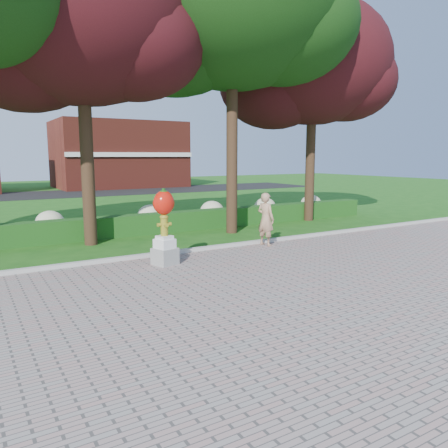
% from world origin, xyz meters
% --- Properties ---
extents(ground, '(100.00, 100.00, 0.00)m').
position_xyz_m(ground, '(0.00, 0.00, 0.00)').
color(ground, '#1B5214').
rests_on(ground, ground).
extents(walkway, '(40.00, 14.00, 0.04)m').
position_xyz_m(walkway, '(0.00, -4.00, 0.02)').
color(walkway, gray).
rests_on(walkway, ground).
extents(curb, '(40.00, 0.18, 0.15)m').
position_xyz_m(curb, '(0.00, 3.00, 0.07)').
color(curb, '#ADADA5').
rests_on(curb, ground).
extents(lawn_hedge, '(24.00, 0.70, 0.80)m').
position_xyz_m(lawn_hedge, '(0.00, 7.00, 0.40)').
color(lawn_hedge, '#1E4A15').
rests_on(lawn_hedge, ground).
extents(hydrangea_row, '(20.10, 1.10, 0.99)m').
position_xyz_m(hydrangea_row, '(0.57, 8.00, 0.55)').
color(hydrangea_row, beige).
rests_on(hydrangea_row, ground).
extents(street, '(50.00, 8.00, 0.02)m').
position_xyz_m(street, '(0.00, 28.00, 0.01)').
color(street, black).
rests_on(street, ground).
extents(building_right, '(12.00, 8.00, 6.40)m').
position_xyz_m(building_right, '(8.00, 34.00, 3.20)').
color(building_right, maroon).
rests_on(building_right, ground).
extents(tree_mid_left, '(8.25, 7.04, 10.69)m').
position_xyz_m(tree_mid_left, '(-2.10, 6.08, 7.30)').
color(tree_mid_left, black).
rests_on(tree_mid_left, ground).
extents(tree_mid_right, '(9.75, 8.32, 12.64)m').
position_xyz_m(tree_mid_right, '(3.38, 5.60, 8.63)').
color(tree_mid_right, black).
rests_on(tree_mid_right, ground).
extents(tree_far_right, '(7.88, 6.72, 10.21)m').
position_xyz_m(tree_far_right, '(8.40, 6.58, 6.97)').
color(tree_far_right, black).
rests_on(tree_far_right, ground).
extents(hydrant_sculpture, '(0.72, 0.72, 2.14)m').
position_xyz_m(hydrant_sculpture, '(-0.97, 1.90, 1.18)').
color(hydrant_sculpture, gray).
rests_on(hydrant_sculpture, walkway).
extents(woman, '(0.59, 0.75, 1.81)m').
position_xyz_m(woman, '(3.05, 2.60, 0.95)').
color(woman, tan).
rests_on(woman, walkway).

